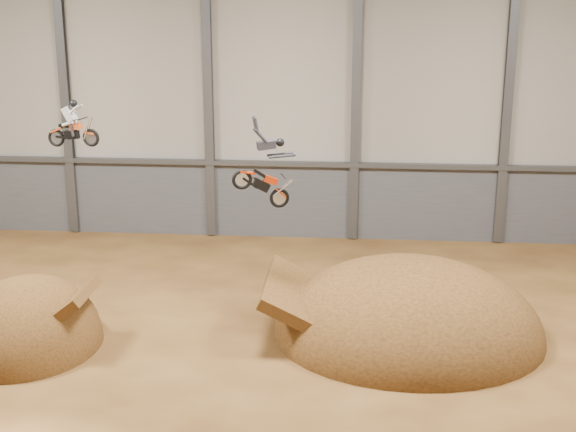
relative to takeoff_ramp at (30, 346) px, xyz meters
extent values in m
plane|color=#4D3014|center=(7.21, -2.28, 0.00)|extent=(40.00, 40.00, 0.00)
cube|color=#A19A8E|center=(7.21, 12.72, 7.00)|extent=(40.00, 0.10, 14.00)
cube|color=#4D4E54|center=(7.21, 12.62, 1.75)|extent=(39.80, 0.18, 3.50)
cube|color=#47494F|center=(7.21, 12.47, 3.55)|extent=(39.80, 0.35, 0.20)
cube|color=#47494F|center=(-2.79, 12.52, 7.00)|extent=(0.40, 0.36, 13.90)
cube|color=#47494F|center=(3.88, 12.52, 7.00)|extent=(0.40, 0.36, 13.90)
cube|color=#47494F|center=(10.54, 12.52, 7.00)|extent=(0.40, 0.36, 13.90)
cube|color=#47494F|center=(17.21, 12.52, 7.00)|extent=(0.40, 0.36, 13.90)
ellipsoid|color=#3C240F|center=(0.00, 0.00, 0.00)|extent=(4.69, 5.41, 4.69)
ellipsoid|color=#3C240F|center=(12.48, 1.85, 0.00)|extent=(9.11, 8.06, 5.25)
camera|label=1|loc=(10.51, -23.42, 11.49)|focal=50.00mm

